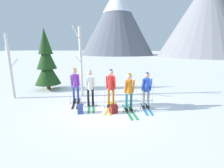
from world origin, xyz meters
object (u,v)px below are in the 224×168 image
Objects in this scene: birch_tree_slender at (81,62)px; skier_in_red at (111,86)px; skier_in_white at (90,86)px; backpack_on_snow_front at (113,109)px; birch_tree_tall at (10,67)px; backpack_on_snow_beside at (80,109)px; skier_in_blue at (146,89)px; skier_in_purple at (75,83)px; skier_in_orange at (129,90)px; pine_tree_near at (47,62)px.

skier_in_red is at bearing -29.75° from birch_tree_slender.
skier_in_white is 2.16m from birch_tree_slender.
birch_tree_slender is 9.86× the size of backpack_on_snow_front.
birch_tree_tall is (-5.72, -0.31, 0.73)m from skier_in_red.
backpack_on_snow_beside is at bearing -63.24° from birch_tree_slender.
skier_in_blue is at bearing -12.96° from birch_tree_slender.
skier_in_red is at bearing -165.94° from skier_in_blue.
skier_in_white is 4.79m from birch_tree_tall.
skier_in_purple is 1.61m from birch_tree_slender.
skier_in_blue is at bearing 39.19° from skier_in_orange.
skier_in_red is 0.46× the size of pine_tree_near.
birch_tree_tall is at bearing -174.65° from skier_in_purple.
skier_in_purple reaches higher than backpack_on_snow_beside.
skier_in_red is 5.78m from birch_tree_tall.
pine_tree_near is 6.24m from backpack_on_snow_front.
skier_in_purple is 1.02× the size of skier_in_white.
skier_in_blue is 0.49× the size of birch_tree_tall.
pine_tree_near is at bearing 144.13° from backpack_on_snow_beside.
skier_in_blue is 4.32× the size of backpack_on_snow_front.
birch_tree_tall is at bearing -155.38° from birch_tree_slender.
skier_in_orange is at bearing 1.18° from birch_tree_tall.
birch_tree_tall reaches higher than skier_in_white.
skier_in_white is (0.92, -0.19, -0.05)m from skier_in_purple.
skier_in_red is at bearing -1.40° from skier_in_purple.
pine_tree_near is (-6.05, 2.06, 0.88)m from skier_in_orange.
birch_tree_slender reaches higher than skier_in_blue.
skier_in_white reaches higher than backpack_on_snow_beside.
pine_tree_near reaches higher than backpack_on_snow_front.
skier_in_orange is 3.62m from birch_tree_slender.
skier_in_white is at bearing 160.49° from backpack_on_snow_front.
skier_in_white is 1.01m from skier_in_red.
skier_in_orange is 0.91m from skier_in_blue.
skier_in_blue is 4.35× the size of backpack_on_snow_beside.
birch_tree_tall is (-0.57, -2.20, -0.06)m from pine_tree_near.
backpack_on_snow_beside is (0.86, -1.12, -0.85)m from skier_in_purple.
birch_tree_slender reaches higher than skier_in_white.
backpack_on_snow_beside is (-0.06, -0.92, -0.81)m from skier_in_white.
skier_in_white is 4.71m from pine_tree_near.
skier_in_purple reaches higher than skier_in_white.
skier_in_blue is (1.60, 0.40, -0.11)m from skier_in_red.
pine_tree_near is at bearing 159.86° from skier_in_red.
pine_tree_near reaches higher than skier_in_purple.
skier_in_orange reaches higher than skier_in_blue.
pine_tree_near is (-3.23, 1.84, 0.82)m from skier_in_purple.
pine_tree_near is 1.03× the size of birch_tree_slender.
pine_tree_near is (-5.15, 1.89, 0.80)m from skier_in_red.
birch_tree_tall is 3.83m from birch_tree_slender.
pine_tree_near is at bearing 168.22° from birch_tree_slender.
skier_in_purple is at bearing 127.62° from backpack_on_snow_beside.
birch_tree_tall is at bearing 170.75° from backpack_on_snow_beside.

